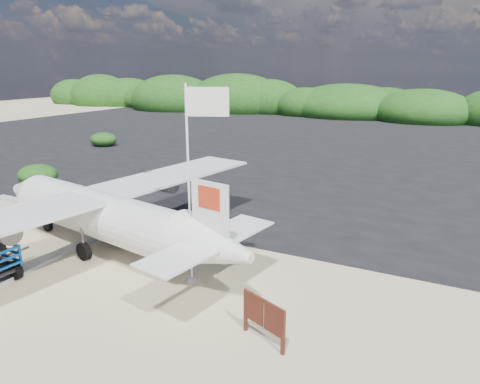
{
  "coord_description": "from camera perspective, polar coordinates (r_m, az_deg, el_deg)",
  "views": [
    {
      "loc": [
        8.28,
        -9.32,
        6.89
      ],
      "look_at": [
        0.97,
        5.57,
        2.06
      ],
      "focal_mm": 32.0,
      "sensor_mm": 36.0,
      "label": 1
    }
  ],
  "objects": [
    {
      "name": "flagpole",
      "position": [
        14.77,
        -6.4,
        -11.69
      ],
      "size": [
        1.4,
        0.98,
        6.46
      ],
      "primitive_type": null,
      "rotation": [
        0.0,
        0.0,
        0.38
      ],
      "color": "white",
      "rests_on": "ground"
    },
    {
      "name": "aircraft_small",
      "position": [
        43.93,
        2.09,
        7.2
      ],
      "size": [
        9.37,
        9.37,
        2.39
      ],
      "primitive_type": null,
      "rotation": [
        0.0,
        0.0,
        3.89
      ],
      "color": "#B2B2B2",
      "rests_on": "ground"
    },
    {
      "name": "crew_b",
      "position": [
        17.72,
        -1.96,
        -4.01
      ],
      "size": [
        0.76,
        0.6,
        1.53
      ],
      "primitive_type": "imported",
      "rotation": [
        0.0,
        0.0,
        3.17
      ],
      "color": "#131C4A",
      "rests_on": "ground"
    },
    {
      "name": "aircraft_large",
      "position": [
        29.1,
        28.04,
        0.59
      ],
      "size": [
        18.29,
        18.29,
        4.72
      ],
      "primitive_type": null,
      "rotation": [
        0.0,
        0.0,
        2.96
      ],
      "color": "#B2B2B2",
      "rests_on": "ground"
    },
    {
      "name": "vegetation_band",
      "position": [
        65.22,
        18.94,
        9.31
      ],
      "size": [
        124.0,
        8.0,
        4.4
      ],
      "primitive_type": null,
      "color": "#B2B2B2",
      "rests_on": "ground"
    },
    {
      "name": "asphalt_apron",
      "position": [
        40.77,
        14.11,
        6.02
      ],
      "size": [
        90.0,
        50.0,
        0.04
      ],
      "primitive_type": null,
      "color": "#B2B2B2",
      "rests_on": "ground"
    },
    {
      "name": "crew_c",
      "position": [
        15.96,
        -1.49,
        -6.35
      ],
      "size": [
        0.93,
        0.48,
        1.53
      ],
      "primitive_type": "imported",
      "rotation": [
        0.0,
        0.0,
        3.26
      ],
      "color": "#131C4A",
      "rests_on": "ground"
    },
    {
      "name": "ground",
      "position": [
        14.25,
        -13.88,
        -13.22
      ],
      "size": [
        160.0,
        160.0,
        0.0
      ],
      "primitive_type": "plane",
      "color": "beige"
    },
    {
      "name": "crew_a",
      "position": [
        18.21,
        -16.53,
        -4.03
      ],
      "size": [
        0.67,
        0.53,
        1.59
      ],
      "primitive_type": "imported",
      "rotation": [
        0.0,
        0.0,
        2.85
      ],
      "color": "#131C4A",
      "rests_on": "ground"
    },
    {
      "name": "signboard",
      "position": [
        11.86,
        3.11,
        -19.32
      ],
      "size": [
        1.49,
        0.73,
        1.28
      ],
      "primitive_type": null,
      "rotation": [
        0.0,
        0.0,
        -0.39
      ],
      "color": "#512217",
      "rests_on": "ground"
    }
  ]
}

